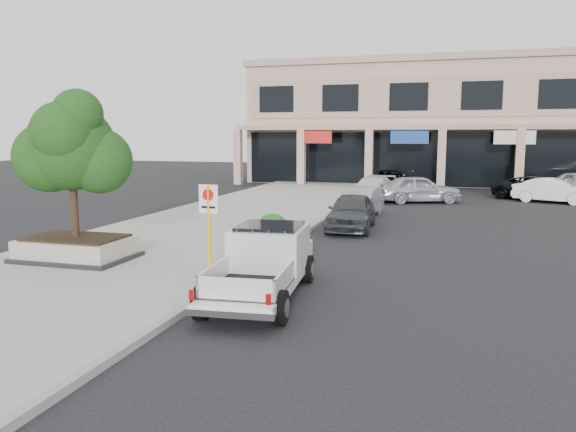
# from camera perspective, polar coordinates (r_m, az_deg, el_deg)

# --- Properties ---
(ground) EXTENTS (120.00, 120.00, 0.00)m
(ground) POSITION_cam_1_polar(r_m,az_deg,el_deg) (14.14, 0.14, -7.21)
(ground) COLOR black
(ground) RESTS_ON ground
(sidewalk) EXTENTS (8.00, 52.00, 0.15)m
(sidewalk) POSITION_cam_1_polar(r_m,az_deg,el_deg) (21.56, -9.46, -1.73)
(sidewalk) COLOR gray
(sidewalk) RESTS_ON ground
(curb) EXTENTS (0.20, 52.00, 0.15)m
(curb) POSITION_cam_1_polar(r_m,az_deg,el_deg) (20.17, 0.70, -2.30)
(curb) COLOR gray
(curb) RESTS_ON ground
(strip_mall) EXTENTS (40.55, 12.43, 9.50)m
(strip_mall) POSITION_cam_1_polar(r_m,az_deg,el_deg) (47.21, 21.79, 8.86)
(strip_mall) COLOR tan
(strip_mall) RESTS_ON ground
(planter) EXTENTS (3.20, 2.20, 0.68)m
(planter) POSITION_cam_1_polar(r_m,az_deg,el_deg) (17.59, -20.69, -3.08)
(planter) COLOR black
(planter) RESTS_ON sidewalk
(planter_tree) EXTENTS (2.90, 2.55, 4.00)m
(planter_tree) POSITION_cam_1_polar(r_m,az_deg,el_deg) (17.33, -20.52, 6.55)
(planter_tree) COLOR black
(planter_tree) RESTS_ON planter
(no_parking_sign) EXTENTS (0.55, 0.09, 2.30)m
(no_parking_sign) POSITION_cam_1_polar(r_m,az_deg,el_deg) (15.36, -8.05, 0.17)
(no_parking_sign) COLOR yellow
(no_parking_sign) RESTS_ON sidewalk
(hedge) EXTENTS (1.10, 0.99, 0.93)m
(hedge) POSITION_cam_1_polar(r_m,az_deg,el_deg) (19.30, -1.59, -1.15)
(hedge) COLOR #144916
(hedge) RESTS_ON sidewalk
(pickup_truck) EXTENTS (2.34, 5.26, 1.61)m
(pickup_truck) POSITION_cam_1_polar(r_m,az_deg,el_deg) (12.98, -2.78, -4.96)
(pickup_truck) COLOR silver
(pickup_truck) RESTS_ON ground
(curb_car_a) EXTENTS (1.92, 4.33, 1.45)m
(curb_car_a) POSITION_cam_1_polar(r_m,az_deg,el_deg) (22.57, 6.46, 0.45)
(curb_car_a) COLOR #323537
(curb_car_a) RESTS_ON ground
(curb_car_b) EXTENTS (1.79, 4.16, 1.33)m
(curb_car_b) POSITION_cam_1_polar(r_m,az_deg,el_deg) (26.03, 7.28, 1.34)
(curb_car_b) COLOR gray
(curb_car_b) RESTS_ON ground
(curb_car_c) EXTENTS (2.46, 4.94, 1.38)m
(curb_car_c) POSITION_cam_1_polar(r_m,az_deg,el_deg) (32.58, 8.58, 2.74)
(curb_car_c) COLOR silver
(curb_car_c) RESTS_ON ground
(curb_car_d) EXTENTS (2.43, 5.02, 1.38)m
(curb_car_d) POSITION_cam_1_polar(r_m,az_deg,el_deg) (38.93, 10.15, 3.59)
(curb_car_d) COLOR black
(curb_car_d) RESTS_ON ground
(lot_car_a) EXTENTS (4.92, 3.31, 1.56)m
(lot_car_a) POSITION_cam_1_polar(r_m,az_deg,el_deg) (32.18, 13.14, 2.71)
(lot_car_a) COLOR #AFB1B8
(lot_car_a) RESTS_ON ground
(lot_car_b) EXTENTS (4.39, 2.77, 1.37)m
(lot_car_b) POSITION_cam_1_polar(r_m,az_deg,el_deg) (34.54, 25.33, 2.34)
(lot_car_b) COLOR white
(lot_car_b) RESTS_ON ground
(lot_car_d) EXTENTS (5.34, 3.92, 1.35)m
(lot_car_d) POSITION_cam_1_polar(r_m,az_deg,el_deg) (35.83, 23.91, 2.59)
(lot_car_d) COLOR black
(lot_car_d) RESTS_ON ground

